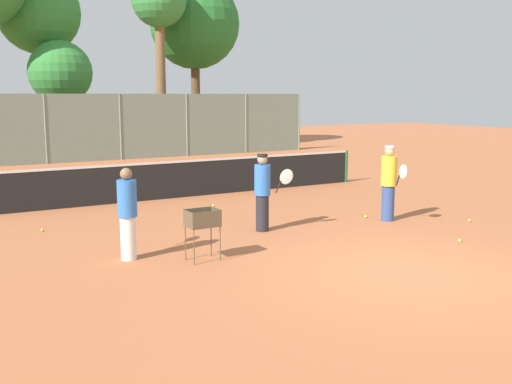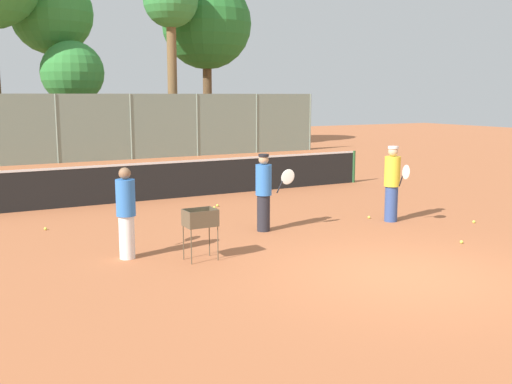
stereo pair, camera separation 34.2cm
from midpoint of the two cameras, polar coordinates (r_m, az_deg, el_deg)
The scene contains 17 objects.
ground_plane at distance 10.20m, azimuth 13.23°, elevation -7.65°, with size 80.00×80.00×0.00m, color #B7663D.
tennis_net at distance 17.37m, azimuth -7.26°, elevation 1.34°, with size 11.91×0.10×1.07m.
back_fence at distance 27.50m, azimuth -16.39°, elevation 5.87°, with size 23.03×0.08×2.98m.
tree_0 at distance 32.57m, azimuth -20.30°, elevation 15.59°, with size 4.06×4.06×8.97m.
tree_1 at distance 32.37m, azimuth -9.53°, elevation 17.15°, with size 2.84×2.84×9.16m.
tree_2 at distance 30.31m, azimuth -18.46°, elevation 10.69°, with size 2.99×2.99×5.47m.
tree_5 at distance 35.46m, azimuth -6.15°, elevation 15.59°, with size 5.10×5.10×9.47m.
player_white_outfit at distance 14.23m, azimuth 11.87°, elevation 0.93°, with size 0.36×0.92×1.76m.
player_red_cap at distance 10.91m, azimuth -13.02°, elevation -1.93°, with size 0.45×0.85×1.66m.
player_yellow_shirt at distance 12.86m, azimuth -0.11°, elevation 0.06°, with size 0.86×0.44×1.68m.
ball_cart at distance 10.65m, azimuth -5.99°, elevation -2.89°, with size 0.56×0.41×0.92m.
tennis_ball_0 at distance 15.55m, azimuth -5.00°, elevation -1.51°, with size 0.07×0.07×0.07m, color #D1E54C.
tennis_ball_1 at distance 15.86m, azimuth -4.71°, elevation -1.29°, with size 0.07×0.07×0.07m, color #D1E54C.
tennis_ball_2 at distance 12.66m, azimuth 18.10°, elevation -4.42°, with size 0.07×0.07×0.07m, color #D1E54C.
tennis_ball_3 at distance 13.81m, azimuth -20.37°, elevation -3.42°, with size 0.07×0.07×0.07m, color #D1E54C.
tennis_ball_4 at distance 14.58m, azimuth 9.75°, elevation -2.32°, with size 0.07×0.07×0.07m, color #D1E54C.
tennis_ball_5 at distance 14.74m, azimuth 19.04°, elevation -2.58°, with size 0.07×0.07×0.07m, color #D1E54C.
Camera 1 is at (-6.99, -6.89, 2.92)m, focal length 42.00 mm.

